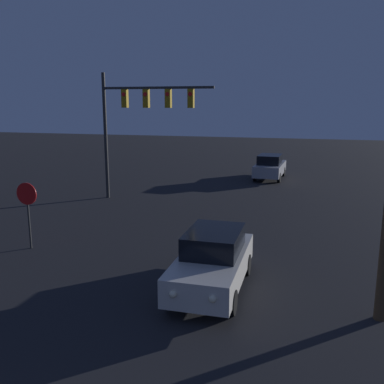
# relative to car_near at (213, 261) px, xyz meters

# --- Properties ---
(car_near) EXTENTS (1.72, 4.15, 1.60)m
(car_near) POSITION_rel_car_near_xyz_m (0.00, 0.00, 0.00)
(car_near) COLOR beige
(car_near) RESTS_ON ground_plane
(car_far) EXTENTS (1.87, 4.20, 1.60)m
(car_far) POSITION_rel_car_near_xyz_m (-0.10, 17.62, 0.00)
(car_far) COLOR #99999E
(car_far) RESTS_ON ground_plane
(traffic_signal_mast) EXTENTS (5.81, 0.30, 6.42)m
(traffic_signal_mast) POSITION_rel_car_near_xyz_m (-6.02, 9.60, 3.71)
(traffic_signal_mast) COLOR #2D2D2D
(traffic_signal_mast) RESTS_ON ground_plane
(stop_sign) EXTENTS (0.76, 0.07, 2.32)m
(stop_sign) POSITION_rel_car_near_xyz_m (-6.79, 1.52, 0.82)
(stop_sign) COLOR #2D2D2D
(stop_sign) RESTS_ON ground_plane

